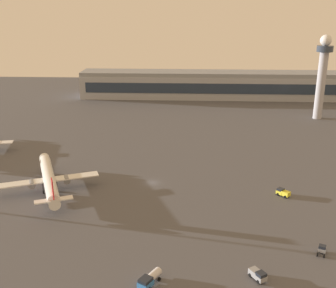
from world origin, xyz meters
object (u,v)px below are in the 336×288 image
(maintenance_van, at_px, (283,192))
(fuel_truck, at_px, (150,279))
(pushback_tug, at_px, (322,249))
(airplane_far_stand, at_px, (49,179))
(baggage_tractor, at_px, (258,275))
(control_tower, at_px, (322,71))

(maintenance_van, xyz_separation_m, fuel_truck, (-37.48, -45.31, 0.19))
(pushback_tug, bearing_deg, maintenance_van, 117.69)
(airplane_far_stand, xyz_separation_m, fuel_truck, (36.34, -45.85, -2.53))
(pushback_tug, distance_m, baggage_tractor, 20.06)
(control_tower, height_order, airplane_far_stand, control_tower)
(pushback_tug, height_order, maintenance_van, maintenance_van)
(control_tower, height_order, fuel_truck, control_tower)
(pushback_tug, xyz_separation_m, fuel_truck, (-40.15, -13.76, 0.30))
(pushback_tug, bearing_deg, airplane_far_stand, -179.92)
(maintenance_van, bearing_deg, control_tower, 23.33)
(pushback_tug, relative_size, fuel_truck, 0.55)
(control_tower, height_order, baggage_tractor, control_tower)
(maintenance_van, bearing_deg, airplane_far_stand, 134.34)
(baggage_tractor, bearing_deg, control_tower, -143.35)
(airplane_far_stand, bearing_deg, control_tower, 17.88)
(airplane_far_stand, relative_size, pushback_tug, 10.86)
(baggage_tractor, bearing_deg, fuel_truck, -25.75)
(maintenance_van, height_order, fuel_truck, fuel_truck)
(control_tower, xyz_separation_m, maintenance_van, (-37.40, -95.23, -23.26))
(control_tower, xyz_separation_m, airplane_far_stand, (-111.22, -94.69, -20.53))
(maintenance_van, distance_m, baggage_tractor, 44.73)
(airplane_far_stand, height_order, maintenance_van, airplane_far_stand)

